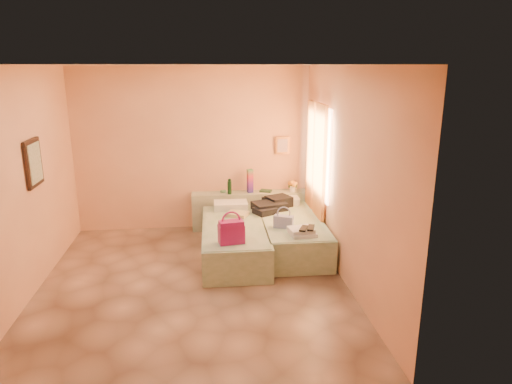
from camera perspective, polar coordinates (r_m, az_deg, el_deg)
ground at (r=6.22m, az=-7.78°, el=-11.29°), size 4.50×4.50×0.00m
room_walls at (r=6.21m, az=-6.39°, el=6.12°), size 4.02×4.51×2.81m
headboard_ledge at (r=8.08m, az=-0.69°, el=-2.25°), size 2.05×0.30×0.65m
bed_left at (r=6.91m, az=-2.73°, el=-6.09°), size 0.93×2.01×0.50m
bed_right at (r=7.20m, az=4.35°, el=-5.20°), size 0.93×2.01×0.50m
water_bottle at (r=7.86m, az=-3.33°, el=0.64°), size 0.09×0.09×0.25m
rainbow_box at (r=7.93m, az=-0.75°, el=1.39°), size 0.11×0.11×0.41m
small_dish at (r=8.02m, az=-4.14°, el=0.09°), size 0.11×0.11×0.03m
green_book at (r=8.02m, az=1.23°, el=0.14°), size 0.24×0.21×0.03m
flower_vase at (r=8.02m, az=4.61°, el=0.87°), size 0.22×0.22×0.24m
magenta_handbag at (r=6.10m, az=-3.11°, el=-4.97°), size 0.36×0.24×0.32m
khaki_garment at (r=7.22m, az=-2.34°, el=-2.78°), size 0.40×0.37×0.05m
clothes_pile at (r=7.50m, az=2.04°, el=-1.62°), size 0.75×0.75×0.17m
blue_handbag at (r=6.69m, az=3.46°, el=-3.72°), size 0.31×0.22×0.18m
towel_stack at (r=6.43m, az=5.84°, el=-4.97°), size 0.38×0.34×0.10m
sandal_pair at (r=6.39m, az=6.45°, el=-4.53°), size 0.25×0.28×0.02m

